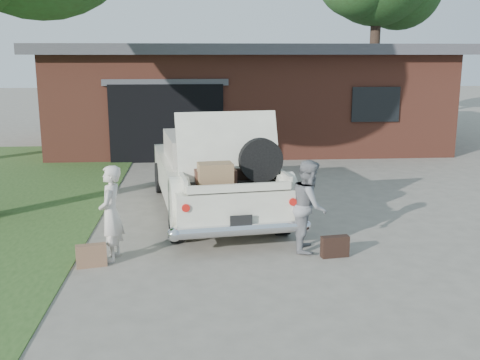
{
  "coord_description": "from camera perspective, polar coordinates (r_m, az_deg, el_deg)",
  "views": [
    {
      "loc": [
        -0.67,
        -7.91,
        3.02
      ],
      "look_at": [
        0.0,
        0.6,
        1.1
      ],
      "focal_mm": 42.0,
      "sensor_mm": 36.0,
      "label": 1
    }
  ],
  "objects": [
    {
      "name": "sedan",
      "position": [
        10.89,
        -2.74,
        0.71
      ],
      "size": [
        2.68,
        5.42,
        2.09
      ],
      "rotation": [
        0.0,
        0.0,
        0.13
      ],
      "color": "silver",
      "rests_on": "ground"
    },
    {
      "name": "ground",
      "position": [
        8.49,
        0.32,
        -8.15
      ],
      "size": [
        90.0,
        90.0,
        0.0
      ],
      "primitive_type": "plane",
      "color": "gray",
      "rests_on": "ground"
    },
    {
      "name": "woman_left",
      "position": [
        8.51,
        -12.98,
        -3.34
      ],
      "size": [
        0.4,
        0.56,
        1.44
      ],
      "primitive_type": "imported",
      "rotation": [
        0.0,
        0.0,
        -1.67
      ],
      "color": "beige",
      "rests_on": "ground"
    },
    {
      "name": "woman_right",
      "position": [
        8.8,
        7.04,
        -2.58
      ],
      "size": [
        0.66,
        0.79,
        1.44
      ],
      "primitive_type": "imported",
      "rotation": [
        0.0,
        0.0,
        1.38
      ],
      "color": "gray",
      "rests_on": "ground"
    },
    {
      "name": "suitcase_right",
      "position": [
        8.7,
        9.62,
        -6.68
      ],
      "size": [
        0.44,
        0.19,
        0.33
      ],
      "primitive_type": "cube",
      "rotation": [
        0.0,
        0.0,
        0.14
      ],
      "color": "black",
      "rests_on": "ground"
    },
    {
      "name": "suitcase_left",
      "position": [
        8.48,
        -14.87,
        -7.44
      ],
      "size": [
        0.45,
        0.23,
        0.33
      ],
      "primitive_type": "cube",
      "rotation": [
        0.0,
        0.0,
        0.23
      ],
      "color": "#865E44",
      "rests_on": "ground"
    },
    {
      "name": "house",
      "position": [
        19.5,
        0.39,
        8.72
      ],
      "size": [
        12.8,
        7.8,
        3.3
      ],
      "color": "brown",
      "rests_on": "ground"
    }
  ]
}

